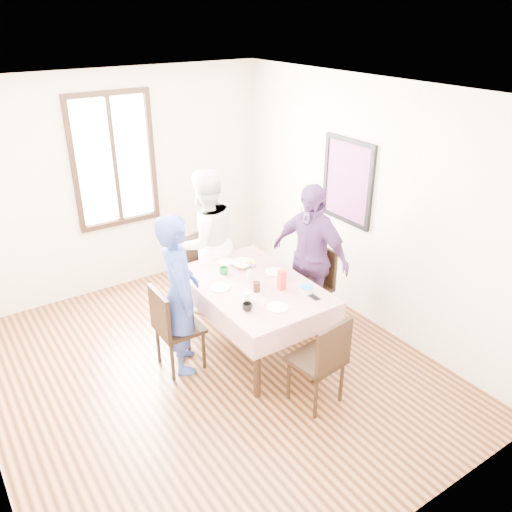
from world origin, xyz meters
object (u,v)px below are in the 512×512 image
Objects in this scene: person_far at (205,242)px; person_left at (179,295)px; dining_table at (253,316)px; chair_right at (309,288)px; person_right at (309,257)px; chair_far at (206,273)px; chair_near at (316,359)px; chair_left at (179,327)px.

person_left is at bearing 45.97° from person_far.
chair_right is (0.79, 0.05, 0.08)m from dining_table.
dining_table is 0.90m from person_right.
person_right is (1.53, -0.09, 0.02)m from person_left.
chair_far is 1.22m from person_left.
chair_near is (0.00, -1.02, 0.08)m from dining_table.
chair_near is at bearing 87.67° from person_far.
chair_right is 0.54× the size of person_right.
person_right is (0.77, -0.97, 0.38)m from chair_far.
chair_left is (-0.79, 0.14, 0.08)m from dining_table.
chair_left is 0.54× the size of person_right.
chair_left is at bearing 170.01° from dining_table.
chair_left is at bearing 117.30° from chair_near.
person_right is (-0.02, 0.00, 0.38)m from chair_right.
person_left reaches higher than chair_left.
chair_far is at bearing 90.00° from dining_table.
chair_near is at bearing -90.00° from dining_table.
person_right reaches higher than chair_far.
person_left reaches higher than chair_near.
chair_right is 1.32m from chair_near.
chair_right is 0.38m from person_right.
person_right is (0.77, 1.06, 0.38)m from chair_near.
dining_table is at bearing 90.50° from chair_right.
person_far is at bearing 36.71° from chair_right.
chair_left is 1.00× the size of chair_far.
person_left is (-0.77, 0.14, 0.44)m from dining_table.
chair_left is 1.00× the size of chair_right.
person_right is at bearing 3.45° from dining_table.
person_left reaches higher than dining_table.
person_far is at bearing -22.88° from person_left.
person_far is at bearing -155.62° from person_right.
dining_table is at bearing 83.22° from chair_far.
dining_table is 0.90m from person_left.
dining_table is 1.62× the size of chair_right.
dining_table is at bearing 83.04° from chair_near.
chair_right is at bearing 87.42° from chair_left.
dining_table is 0.80m from chair_left.
person_right is (1.55, -0.09, 0.38)m from chair_left.
person_right is at bearing 126.49° from person_far.
chair_near is at bearing 140.63° from chair_right.
person_far is 1.22m from person_right.
chair_left is 1.60m from person_right.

